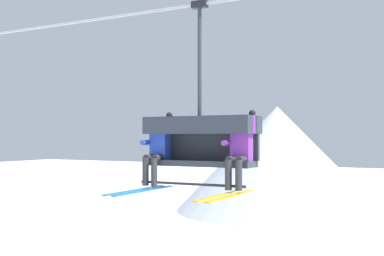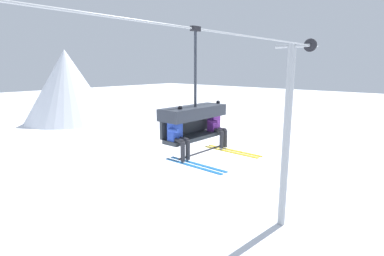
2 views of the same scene
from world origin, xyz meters
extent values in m
cone|color=silver|center=(-7.74, 33.19, 4.63)|extent=(17.95, 17.95, 9.26)
cylinder|color=#9EA3A8|center=(1.39, -0.80, 8.76)|extent=(17.90, 0.05, 0.05)
cube|color=#33383D|center=(1.71, -0.80, 6.03)|extent=(1.93, 0.48, 0.10)
cube|color=#33383D|center=(1.71, -0.52, 6.30)|extent=(1.93, 0.08, 0.45)
cube|color=#2D333D|center=(1.71, -0.74, 6.68)|extent=(1.97, 0.68, 0.30)
cylinder|color=black|center=(1.71, -1.12, 5.70)|extent=(1.93, 0.04, 0.04)
cylinder|color=#2D333D|center=(1.71, -0.80, 7.77)|extent=(0.07, 0.07, 1.88)
cube|color=black|center=(1.71, -0.80, 8.76)|extent=(0.28, 0.12, 0.12)
cube|color=#2847B7|center=(0.94, -0.82, 6.34)|extent=(0.32, 0.22, 0.52)
sphere|color=black|center=(0.94, -0.82, 6.70)|extent=(0.22, 0.22, 0.22)
ellipsoid|color=black|center=(0.94, -0.92, 6.70)|extent=(0.17, 0.04, 0.08)
cylinder|color=#2D2D33|center=(0.85, -0.99, 6.12)|extent=(0.11, 0.34, 0.11)
cylinder|color=#2D2D33|center=(1.02, -0.99, 6.12)|extent=(0.11, 0.34, 0.11)
cylinder|color=#2D2D33|center=(0.85, -1.16, 5.88)|extent=(0.11, 0.11, 0.48)
cylinder|color=#2D2D33|center=(1.02, -1.16, 5.88)|extent=(0.11, 0.11, 0.48)
cube|color=#1E6BB2|center=(0.85, -1.46, 5.59)|extent=(0.09, 1.70, 0.02)
cube|color=#1E6BB2|center=(1.02, -1.46, 5.59)|extent=(0.09, 1.70, 0.02)
cylinder|color=#2847B7|center=(0.75, -0.97, 6.38)|extent=(0.09, 0.30, 0.09)
cylinder|color=#2847B7|center=(1.12, -0.82, 6.69)|extent=(0.09, 0.09, 0.30)
sphere|color=black|center=(1.12, -0.82, 6.86)|extent=(0.11, 0.11, 0.11)
cube|color=purple|center=(2.49, -0.82, 6.34)|extent=(0.32, 0.22, 0.52)
sphere|color=#284C93|center=(2.49, -0.82, 6.70)|extent=(0.22, 0.22, 0.22)
ellipsoid|color=black|center=(2.49, -0.92, 6.70)|extent=(0.17, 0.04, 0.08)
cylinder|color=#2D2D33|center=(2.40, -0.99, 6.12)|extent=(0.11, 0.34, 0.11)
cylinder|color=#2D2D33|center=(2.58, -0.99, 6.12)|extent=(0.11, 0.34, 0.11)
cylinder|color=#2D2D33|center=(2.40, -1.16, 5.88)|extent=(0.11, 0.11, 0.48)
cylinder|color=#2D2D33|center=(2.58, -1.16, 5.88)|extent=(0.11, 0.11, 0.48)
cube|color=gold|center=(2.40, -1.46, 5.59)|extent=(0.09, 1.70, 0.02)
cube|color=gold|center=(2.58, -1.46, 5.59)|extent=(0.09, 1.70, 0.02)
cylinder|color=purple|center=(2.30, -0.97, 6.38)|extent=(0.09, 0.30, 0.09)
cylinder|color=purple|center=(2.68, -0.82, 6.69)|extent=(0.09, 0.09, 0.30)
sphere|color=black|center=(2.68, -0.82, 6.86)|extent=(0.11, 0.11, 0.11)
camera|label=1|loc=(5.42, -8.14, 6.46)|focal=45.00mm
camera|label=2|loc=(-4.11, -5.82, 7.84)|focal=28.00mm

